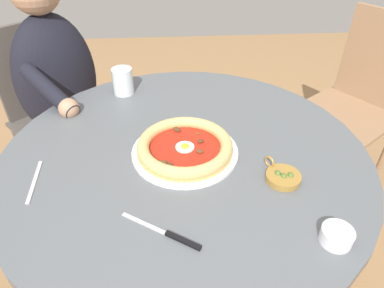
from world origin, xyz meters
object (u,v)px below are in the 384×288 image
Objects in this scene: steak_knife at (172,236)px; olive_pan at (283,177)px; cafe_chair_diner at (51,104)px; cafe_chair_spare_near at (360,94)px; water_glass at (123,83)px; diner_person at (68,120)px; ramekin_capers at (337,235)px; fork_utensil at (35,181)px; pizza_on_plate at (186,147)px; dining_table at (185,183)px.

olive_pan is at bearing -60.91° from steak_knife.
olive_pan is 0.12× the size of cafe_chair_diner.
steak_knife is 0.20× the size of cafe_chair_spare_near.
olive_pan is at bearing -137.99° from water_glass.
olive_pan is at bearing -132.12° from diner_person.
steak_knife is 0.36m from ramekin_capers.
olive_pan is 0.09× the size of diner_person.
steak_knife is 0.41m from fork_utensil.
ramekin_capers is 0.75m from fork_utensil.
water_glass reaches higher than pizza_on_plate.
cafe_chair_spare_near reaches higher than ramekin_capers.
pizza_on_plate is 1.70× the size of steak_knife.
diner_person reaches higher than cafe_chair_spare_near.
cafe_chair_diner reaches higher than water_glass.
pizza_on_plate is 0.35× the size of cafe_chair_diner.
diner_person is (0.17, 0.29, -0.26)m from water_glass.
olive_pan is at bearing -119.40° from dining_table.
water_glass is 0.69m from olive_pan.
steak_knife is at bearing -149.88° from cafe_chair_diner.
diner_person is (0.55, 0.51, -0.24)m from pizza_on_plate.
cafe_chair_spare_near is (0.96, -0.56, -0.20)m from ramekin_capers.
dining_table is 15.29× the size of ramekin_capers.
cafe_chair_spare_near is at bearing -60.64° from fork_utensil.
pizza_on_plate is 0.27× the size of diner_person.
cafe_chair_diner is at bearing 42.81° from dining_table.
water_glass is 0.88m from ramekin_capers.
water_glass is at bearing 29.47° from dining_table.
cafe_chair_diner is (0.79, 0.85, -0.21)m from olive_pan.
ramekin_capers is 0.64× the size of olive_pan.
cafe_chair_spare_near reaches higher than cafe_chair_diner.
water_glass reaches higher than fork_utensil.
pizza_on_plate is 0.79m from diner_person.
water_glass is (0.38, 0.21, 0.02)m from pizza_on_plate.
ramekin_capers reaches higher than fork_utensil.
steak_knife is at bearing -151.63° from diner_person.
dining_table is at bearing 20.42° from pizza_on_plate.
diner_person is (0.68, 0.75, -0.23)m from olive_pan.
cafe_chair_spare_near is at bearing -30.45° from ramekin_capers.
pizza_on_plate is at bearing -159.58° from dining_table.
pizza_on_plate is 2.81× the size of olive_pan.
dining_table is 1.20× the size of cafe_chair_diner.
water_glass is 0.11× the size of cafe_chair_diner.
fork_utensil reaches higher than dining_table.
cafe_chair_diner is (0.99, 0.91, -0.21)m from ramekin_capers.
cafe_chair_diner is at bearing 30.12° from steak_knife.
water_glass is 0.53m from cafe_chair_diner.
dining_table is 0.93× the size of diner_person.
ramekin_capers is 0.08× the size of cafe_chair_spare_near.
dining_table is 5.93× the size of steak_knife.
diner_person is (0.54, 0.50, -0.09)m from dining_table.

